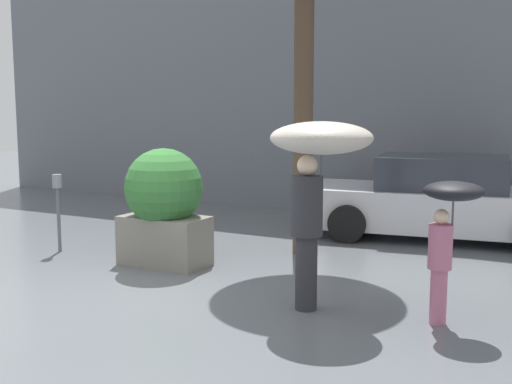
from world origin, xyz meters
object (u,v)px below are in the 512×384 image
parking_meter (58,196)px  person_child (448,220)px  parked_car_near (442,201)px  planter_box (164,204)px  person_adult (318,160)px

parking_meter → person_child: bearing=-5.4°
parked_car_near → parking_meter: 6.06m
planter_box → person_child: 3.95m
person_adult → parking_meter: 4.59m
parked_car_near → parking_meter: size_ratio=4.02×
person_adult → person_child: size_ratio=1.40×
person_adult → person_child: 1.42m
person_child → parked_car_near: (-0.97, 4.25, -0.44)m
planter_box → parked_car_near: planter_box is taller
planter_box → person_adult: 2.83m
person_adult → parking_meter: (-4.46, 0.76, -0.77)m
planter_box → parking_meter: planter_box is taller
planter_box → person_adult: size_ratio=0.80×
planter_box → parked_car_near: bearing=51.0°
planter_box → person_adult: person_adult is taller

